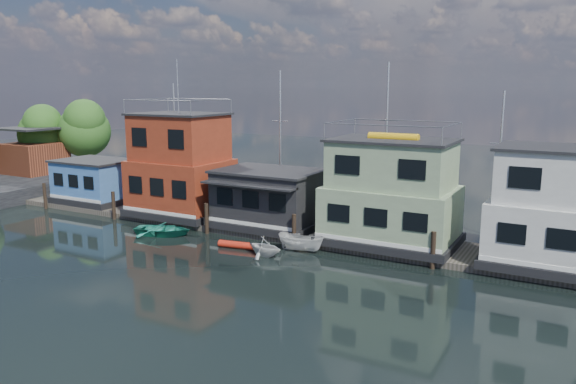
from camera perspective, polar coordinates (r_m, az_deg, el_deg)
The scene contains 14 objects.
ground at distance 31.03m, azimuth -12.57°, elevation -8.97°, with size 160.00×160.00×0.00m, color black.
dock at distance 40.30m, azimuth -1.27°, elevation -3.78°, with size 48.00×5.00×0.40m, color #595147.
houseboat_blue at distance 51.14m, azimuth -19.02°, elevation 1.06°, with size 6.40×4.90×3.66m.
houseboat_red at distance 44.33m, azimuth -10.86°, elevation 2.52°, with size 7.40×5.90×11.86m.
houseboat_dark at distance 40.03m, azimuth -1.92°, elevation -0.63°, with size 7.40×6.10×4.06m.
houseboat_green at distance 36.16m, azimuth 10.45°, elevation -0.22°, with size 8.40×5.90×7.03m.
houseboat_white at distance 34.44m, azimuth 26.43°, elevation -1.76°, with size 8.40×5.90×6.66m.
pilings at distance 37.93m, azimuth -3.83°, elevation -3.33°, with size 42.28×0.28×2.20m.
background_masts at distance 42.68m, azimuth 8.33°, elevation 4.24°, with size 36.40×0.16×12.00m.
shore at distance 63.10m, azimuth -24.30°, elevation 3.73°, with size 12.40×15.72×8.24m.
dinghy_white at distance 34.59m, azimuth -2.38°, elevation -5.53°, with size 2.07×2.39×1.26m, color silver.
motorboat at distance 35.49m, azimuth 1.33°, elevation -5.13°, with size 1.18×3.15×1.22m, color silver.
red_kayak at distance 36.29m, azimuth -4.77°, elevation -5.43°, with size 0.46×0.46×3.14m, color red.
dinghy_teal at distance 40.27m, azimuth -12.60°, elevation -3.75°, with size 2.84×3.98×0.82m, color #268D76.
Camera 1 is at (19.55, -21.74, 10.39)m, focal length 35.00 mm.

